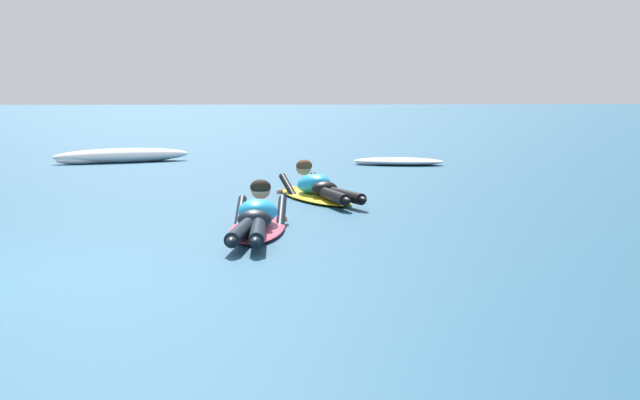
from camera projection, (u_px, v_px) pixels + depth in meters
ground_plane at (112, 169)px, 16.81m from camera, size 120.00×120.00×0.00m
surfer_near at (256, 220)px, 9.45m from camera, size 0.72×2.58×0.55m
surfer_far at (318, 190)px, 12.21m from camera, size 1.15×2.45×0.55m
whitewater_mid_right at (398, 162)px, 17.68m from camera, size 1.80×1.07×0.14m
whitewater_back at (122, 156)px, 18.26m from camera, size 2.68×1.48×0.28m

